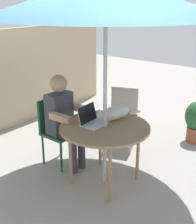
# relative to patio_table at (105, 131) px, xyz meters

# --- Properties ---
(ground_plane) EXTENTS (14.00, 14.00, 0.00)m
(ground_plane) POSITION_rel_patio_table_xyz_m (0.00, 0.00, -0.69)
(ground_plane) COLOR gray
(patio_table) EXTENTS (1.06, 1.06, 0.75)m
(patio_table) POSITION_rel_patio_table_xyz_m (0.00, 0.00, 0.00)
(patio_table) COLOR #9E754C
(patio_table) RESTS_ON ground
(chair_occupied) EXTENTS (0.40, 0.40, 0.90)m
(chair_occupied) POSITION_rel_patio_table_xyz_m (0.00, 0.82, -0.15)
(chair_occupied) COLOR #194C2D
(chair_occupied) RESTS_ON ground
(chair_empty) EXTENTS (0.52, 0.52, 0.90)m
(chair_empty) POSITION_rel_patio_table_xyz_m (0.95, 0.38, -0.15)
(chair_empty) COLOR #B2A899
(chair_empty) RESTS_ON ground
(person_seated) EXTENTS (0.48, 0.48, 1.24)m
(person_seated) POSITION_rel_patio_table_xyz_m (0.00, 0.67, 0.02)
(person_seated) COLOR #3F3F47
(person_seated) RESTS_ON ground
(laptop) EXTENTS (0.31, 0.27, 0.21)m
(laptop) POSITION_rel_patio_table_xyz_m (-0.04, 0.17, 0.12)
(laptop) COLOR silver
(laptop) RESTS_ON patio_table
(cat) EXTENTS (0.63, 0.29, 0.17)m
(cat) POSITION_rel_patio_table_xyz_m (0.24, 0.03, 0.14)
(cat) COLOR silver
(cat) RESTS_ON patio_table
(potted_plant_near_fence) EXTENTS (0.36, 0.36, 0.66)m
(potted_plant_near_fence) POSITION_rel_patio_table_xyz_m (1.78, -0.44, -0.32)
(potted_plant_near_fence) COLOR #9E5138
(potted_plant_near_fence) RESTS_ON ground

